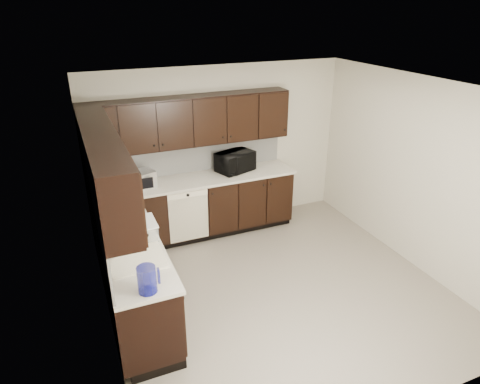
# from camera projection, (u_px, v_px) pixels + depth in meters

# --- Properties ---
(floor) EXTENTS (4.00, 4.00, 0.00)m
(floor) POSITION_uv_depth(u_px,v_px,m) (276.00, 288.00, 5.40)
(floor) COLOR gray
(floor) RESTS_ON ground
(ceiling) EXTENTS (4.00, 4.00, 0.00)m
(ceiling) POSITION_uv_depth(u_px,v_px,m) (284.00, 89.00, 4.38)
(ceiling) COLOR white
(ceiling) RESTS_ON wall_back
(wall_back) EXTENTS (4.00, 0.02, 2.50)m
(wall_back) POSITION_uv_depth(u_px,v_px,m) (219.00, 148.00, 6.57)
(wall_back) COLOR beige
(wall_back) RESTS_ON floor
(wall_left) EXTENTS (0.02, 4.00, 2.50)m
(wall_left) POSITION_uv_depth(u_px,v_px,m) (98.00, 232.00, 4.18)
(wall_left) COLOR beige
(wall_left) RESTS_ON floor
(wall_right) EXTENTS (0.02, 4.00, 2.50)m
(wall_right) POSITION_uv_depth(u_px,v_px,m) (415.00, 174.00, 5.60)
(wall_right) COLOR beige
(wall_right) RESTS_ON floor
(wall_front) EXTENTS (4.00, 0.02, 2.50)m
(wall_front) POSITION_uv_depth(u_px,v_px,m) (404.00, 303.00, 3.21)
(wall_front) COLOR beige
(wall_front) RESTS_ON floor
(lower_cabinets) EXTENTS (3.00, 2.80, 0.90)m
(lower_cabinets) POSITION_uv_depth(u_px,v_px,m) (174.00, 235.00, 5.81)
(lower_cabinets) COLOR black
(lower_cabinets) RESTS_ON floor
(countertop) EXTENTS (3.03, 2.83, 0.04)m
(countertop) POSITION_uv_depth(u_px,v_px,m) (171.00, 202.00, 5.60)
(countertop) COLOR beige
(countertop) RESTS_ON lower_cabinets
(backsplash) EXTENTS (3.00, 2.80, 0.48)m
(backsplash) POSITION_uv_depth(u_px,v_px,m) (150.00, 180.00, 5.59)
(backsplash) COLOR silver
(backsplash) RESTS_ON countertop
(upper_cabinets) EXTENTS (3.00, 2.80, 0.70)m
(upper_cabinets) POSITION_uv_depth(u_px,v_px,m) (157.00, 138.00, 5.30)
(upper_cabinets) COLOR black
(upper_cabinets) RESTS_ON wall_back
(dishwasher) EXTENTS (0.58, 0.04, 0.78)m
(dishwasher) POSITION_uv_depth(u_px,v_px,m) (188.00, 213.00, 6.11)
(dishwasher) COLOR #F8EECB
(dishwasher) RESTS_ON lower_cabinets
(sink) EXTENTS (0.54, 0.82, 0.42)m
(sink) POSITION_uv_depth(u_px,v_px,m) (135.00, 258.00, 4.43)
(sink) COLOR #F8EECB
(sink) RESTS_ON countertop
(microwave) EXTENTS (0.64, 0.53, 0.30)m
(microwave) POSITION_uv_depth(u_px,v_px,m) (235.00, 162.00, 6.49)
(microwave) COLOR black
(microwave) RESTS_ON countertop
(soap_bottle_a) EXTENTS (0.11, 0.11, 0.18)m
(soap_bottle_a) POSITION_uv_depth(u_px,v_px,m) (143.00, 220.00, 4.90)
(soap_bottle_a) COLOR gray
(soap_bottle_a) RESTS_ON countertop
(soap_bottle_b) EXTENTS (0.13, 0.13, 0.26)m
(soap_bottle_b) POSITION_uv_depth(u_px,v_px,m) (113.00, 219.00, 4.82)
(soap_bottle_b) COLOR gray
(soap_bottle_b) RESTS_ON countertop
(toaster_oven) EXTENTS (0.45, 0.39, 0.24)m
(toaster_oven) POSITION_uv_depth(u_px,v_px,m) (140.00, 180.00, 5.91)
(toaster_oven) COLOR silver
(toaster_oven) RESTS_ON countertop
(storage_bin) EXTENTS (0.49, 0.37, 0.19)m
(storage_bin) POSITION_uv_depth(u_px,v_px,m) (133.00, 232.00, 4.63)
(storage_bin) COLOR white
(storage_bin) RESTS_ON countertop
(blue_pitcher) EXTENTS (0.21, 0.21, 0.26)m
(blue_pitcher) POSITION_uv_depth(u_px,v_px,m) (147.00, 280.00, 3.78)
(blue_pitcher) COLOR navy
(blue_pitcher) RESTS_ON countertop
(teal_tumbler) EXTENTS (0.09, 0.09, 0.19)m
(teal_tumbler) POSITION_uv_depth(u_px,v_px,m) (140.00, 219.00, 4.90)
(teal_tumbler) COLOR #0D9283
(teal_tumbler) RESTS_ON countertop
(paper_towel_roll) EXTENTS (0.16, 0.16, 0.29)m
(paper_towel_roll) POSITION_uv_depth(u_px,v_px,m) (120.00, 190.00, 5.52)
(paper_towel_roll) COLOR white
(paper_towel_roll) RESTS_ON countertop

